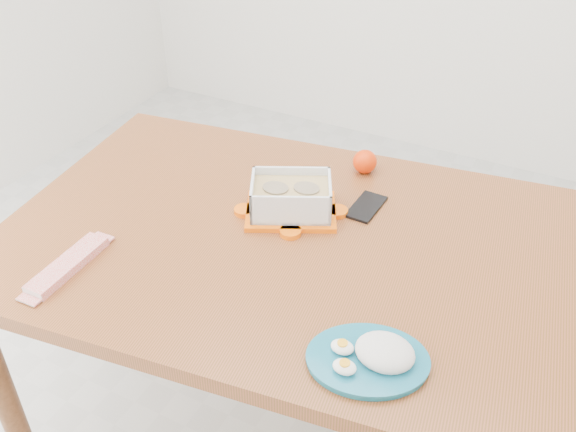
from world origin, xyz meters
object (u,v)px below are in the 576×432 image
at_px(orange_fruit, 365,162).
at_px(smartphone, 366,207).
at_px(dining_table, 288,264).
at_px(food_container, 291,198).
at_px(rice_plate, 373,355).

distance_m(orange_fruit, smartphone, 0.18).
xyz_separation_m(dining_table, orange_fruit, (0.05, 0.36, 0.12)).
distance_m(dining_table, food_container, 0.16).
bearing_deg(dining_table, rice_plate, -47.90).
xyz_separation_m(food_container, rice_plate, (0.36, -0.36, -0.03)).
distance_m(food_container, orange_fruit, 0.28).
height_order(food_container, smartphone, food_container).
xyz_separation_m(rice_plate, smartphone, (-0.20, 0.47, -0.02)).
bearing_deg(rice_plate, smartphone, 90.06).
relative_size(food_container, rice_plate, 0.91).
distance_m(dining_table, smartphone, 0.25).
xyz_separation_m(orange_fruit, rice_plate, (0.27, -0.63, -0.01)).
bearing_deg(smartphone, orange_fruit, 115.74).
relative_size(dining_table, food_container, 5.37).
bearing_deg(food_container, dining_table, -93.29).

